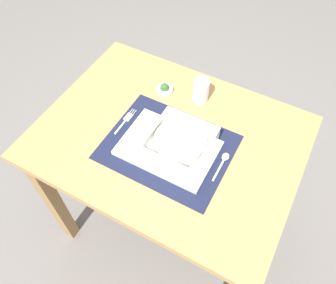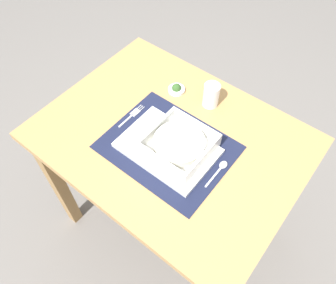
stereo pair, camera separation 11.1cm
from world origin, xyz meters
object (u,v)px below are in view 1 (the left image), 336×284
(porridge_bowl, at_px, (180,143))
(condiment_saucer, at_px, (165,89))
(butter_knife, at_px, (209,166))
(fork, at_px, (127,120))
(dining_table, at_px, (169,154))
(drinking_glass, at_px, (201,91))
(spoon, at_px, (224,160))

(porridge_bowl, distance_m, condiment_saucer, 0.28)
(porridge_bowl, height_order, butter_knife, porridge_bowl)
(fork, relative_size, condiment_saucer, 1.99)
(dining_table, bearing_deg, condiment_saucer, 122.73)
(dining_table, distance_m, drinking_glass, 0.26)
(fork, bearing_deg, condiment_saucer, 80.14)
(spoon, xyz_separation_m, butter_knife, (-0.03, -0.05, -0.00))
(butter_knife, xyz_separation_m, drinking_glass, (-0.15, 0.26, 0.04))
(porridge_bowl, xyz_separation_m, fork, (-0.23, 0.02, -0.04))
(dining_table, relative_size, spoon, 7.66)
(dining_table, distance_m, condiment_saucer, 0.25)
(drinking_glass, xyz_separation_m, condiment_saucer, (-0.14, -0.02, -0.03))
(porridge_bowl, xyz_separation_m, spoon, (0.15, 0.03, -0.03))
(porridge_bowl, height_order, drinking_glass, drinking_glass)
(spoon, xyz_separation_m, drinking_glass, (-0.19, 0.21, 0.03))
(drinking_glass, relative_size, condiment_saucer, 1.44)
(spoon, bearing_deg, dining_table, 176.08)
(butter_knife, bearing_deg, spoon, 52.57)
(butter_knife, height_order, drinking_glass, drinking_glass)
(fork, relative_size, butter_knife, 0.97)
(butter_knife, height_order, condiment_saucer, condiment_saucer)
(butter_knife, bearing_deg, dining_table, 163.15)
(fork, height_order, drinking_glass, drinking_glass)
(dining_table, xyz_separation_m, drinking_glass, (0.02, 0.21, 0.16))
(porridge_bowl, xyz_separation_m, butter_knife, (0.11, -0.01, -0.04))
(condiment_saucer, bearing_deg, porridge_bowl, -50.94)
(porridge_bowl, height_order, condiment_saucer, porridge_bowl)
(fork, bearing_deg, dining_table, 7.91)
(fork, distance_m, butter_knife, 0.34)
(fork, bearing_deg, butter_knife, -2.65)
(drinking_glass, bearing_deg, dining_table, -95.70)
(dining_table, height_order, porridge_bowl, porridge_bowl)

